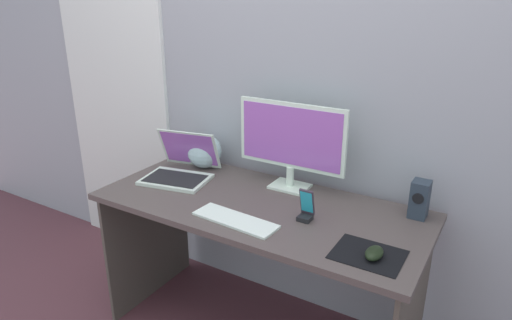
# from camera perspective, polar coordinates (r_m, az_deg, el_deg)

# --- Properties ---
(wall_back) EXTENTS (6.00, 0.04, 2.50)m
(wall_back) POSITION_cam_1_polar(r_m,az_deg,el_deg) (2.21, 5.67, 10.49)
(wall_back) COLOR #A0A1AB
(wall_back) RESTS_ON ground_plane
(door_left) EXTENTS (0.82, 0.02, 2.02)m
(door_left) POSITION_cam_1_polar(r_m,az_deg,el_deg) (2.98, -17.16, 7.56)
(door_left) COLOR white
(door_left) RESTS_ON ground_plane
(desk) EXTENTS (1.49, 0.66, 0.74)m
(desk) POSITION_cam_1_polar(r_m,az_deg,el_deg) (2.11, 0.37, -9.14)
(desk) COLOR #504441
(desk) RESTS_ON ground_plane
(monitor) EXTENTS (0.54, 0.14, 0.42)m
(monitor) POSITION_cam_1_polar(r_m,az_deg,el_deg) (2.12, 4.43, 2.41)
(monitor) COLOR white
(monitor) RESTS_ON desk
(speaker_right) EXTENTS (0.07, 0.08, 0.16)m
(speaker_right) POSITION_cam_1_polar(r_m,az_deg,el_deg) (2.01, 19.93, -4.67)
(speaker_right) COLOR #2A3441
(speaker_right) RESTS_ON desk
(laptop) EXTENTS (0.38, 0.38, 0.22)m
(laptop) POSITION_cam_1_polar(r_m,az_deg,el_deg) (2.33, -9.52, -1.09)
(laptop) COLOR silver
(laptop) RESTS_ON desk
(fishbowl) EXTENTS (0.19, 0.19, 0.19)m
(fishbowl) POSITION_cam_1_polar(r_m,az_deg,el_deg) (2.44, -6.52, 1.12)
(fishbowl) COLOR silver
(fishbowl) RESTS_ON desk
(keyboard_external) EXTENTS (0.38, 0.15, 0.01)m
(keyboard_external) POSITION_cam_1_polar(r_m,az_deg,el_deg) (1.89, -2.62, -7.56)
(keyboard_external) COLOR white
(keyboard_external) RESTS_ON desk
(mousepad) EXTENTS (0.25, 0.20, 0.00)m
(mousepad) POSITION_cam_1_polar(r_m,az_deg,el_deg) (1.71, 13.96, -11.50)
(mousepad) COLOR black
(mousepad) RESTS_ON desk
(mouse) EXTENTS (0.06, 0.10, 0.04)m
(mouse) POSITION_cam_1_polar(r_m,az_deg,el_deg) (1.69, 14.69, -11.29)
(mouse) COLOR black
(mouse) RESTS_ON mousepad
(phone_in_dock) EXTENTS (0.06, 0.06, 0.14)m
(phone_in_dock) POSITION_cam_1_polar(r_m,az_deg,el_deg) (1.89, 6.34, -6.18)
(phone_in_dock) COLOR black
(phone_in_dock) RESTS_ON desk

